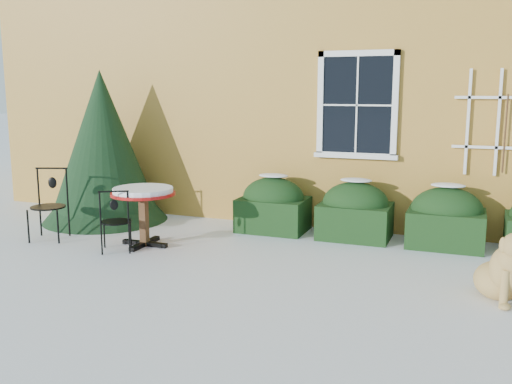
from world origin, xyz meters
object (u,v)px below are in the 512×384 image
at_px(dog, 505,272).
at_px(bistro_table, 143,197).
at_px(evergreen_shrub, 104,161).
at_px(patio_chair_far, 49,204).
at_px(patio_chair_near, 116,220).

bearing_deg(dog, bistro_table, 149.81).
distance_m(evergreen_shrub, patio_chair_far, 1.44).
distance_m(evergreen_shrub, bistro_table, 1.95).
relative_size(evergreen_shrub, dog, 2.86).
relative_size(patio_chair_near, dog, 0.99).
xyz_separation_m(bistro_table, dog, (4.72, -0.54, -0.38)).
bearing_deg(patio_chair_far, patio_chair_near, -28.79).
xyz_separation_m(evergreen_shrub, dog, (6.23, -1.73, -0.70)).
bearing_deg(evergreen_shrub, patio_chair_far, -90.87).
relative_size(bistro_table, patio_chair_near, 1.04).
xyz_separation_m(bistro_table, patio_chair_far, (-1.53, -0.16, -0.18)).
xyz_separation_m(evergreen_shrub, bistro_table, (1.51, -1.19, -0.32)).
relative_size(patio_chair_near, patio_chair_far, 0.83).
bearing_deg(dog, patio_chair_near, 154.63).
bearing_deg(patio_chair_near, patio_chair_far, -40.32).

